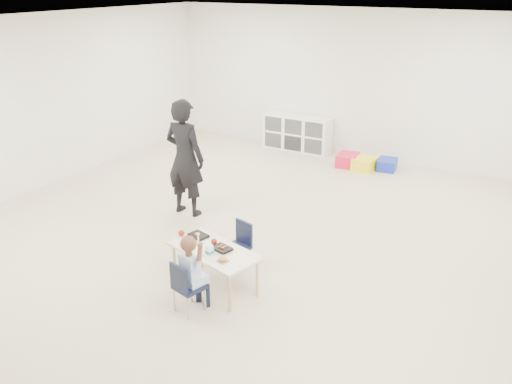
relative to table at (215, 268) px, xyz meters
The scene contains 16 objects.
room 1.54m from the table, 108.44° to the left, with size 9.00×9.02×2.80m.
table is the anchor object (origin of this frame).
chair_near 0.51m from the table, 87.61° to the right, with size 0.28×0.27×0.59m, color black, non-canonical shape.
chair_far 0.51m from the table, 92.39° to the left, with size 0.28×0.27×0.59m, color black, non-canonical shape.
child 0.55m from the table, 87.61° to the right, with size 0.39×0.39×0.93m, color #ACC0E9, non-canonical shape.
lunch_tray_near 0.27m from the table, 29.42° to the left, with size 0.22×0.16×0.03m, color black.
lunch_tray_far 0.46m from the table, 152.46° to the left, with size 0.22×0.16×0.03m, color black.
milk_carton 0.31m from the table, 82.55° to the right, with size 0.07×0.07×0.10m, color white.
bread_roll 0.40m from the table, 37.15° to the right, with size 0.09×0.09×0.07m, color tan.
apple_near 0.30m from the table, 123.49° to the left, with size 0.07×0.07×0.07m, color maroon.
apple_far 0.60m from the table, behind, with size 0.07×0.07×0.07m, color maroon.
cubby_shelf 5.47m from the table, 106.18° to the left, with size 1.40×0.40×0.70m, color white.
adult 2.28m from the table, 134.95° to the left, with size 0.63×0.42×1.73m, color black.
bin_red 4.80m from the table, 92.89° to the left, with size 0.37×0.47×0.23m, color red.
bin_yellow 4.74m from the table, 88.67° to the left, with size 0.36×0.46×0.23m, color yellow.
bin_blue 4.97m from the table, 84.62° to the left, with size 0.32×0.41×0.20m, color #162AAA.
Camera 1 is at (3.41, -5.38, 3.33)m, focal length 38.00 mm.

